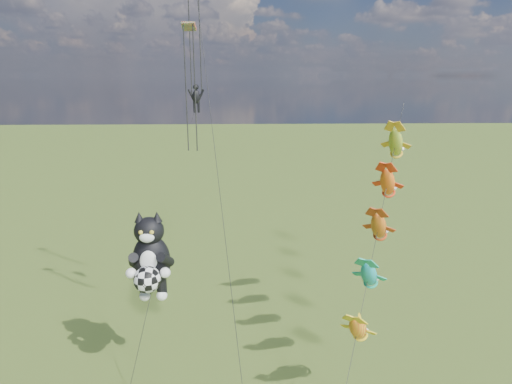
{
  "coord_description": "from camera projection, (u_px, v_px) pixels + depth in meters",
  "views": [
    {
      "loc": [
        10.98,
        -17.65,
        18.13
      ],
      "look_at": [
        12.01,
        11.06,
        10.31
      ],
      "focal_mm": 30.0,
      "sensor_mm": 36.0,
      "label": 1
    }
  ],
  "objects": [
    {
      "name": "cat_kite_rig",
      "position": [
        150.0,
        258.0,
        25.78
      ],
      "size": [
        2.89,
        4.23,
        10.4
      ],
      "rotation": [
        0.0,
        0.0,
        -0.42
      ],
      "color": "brown",
      "rests_on": "ground"
    },
    {
      "name": "fish_windsock_rig",
      "position": [
        379.0,
        226.0,
        26.21
      ],
      "size": [
        7.56,
        14.17,
        16.38
      ],
      "rotation": [
        0.0,
        0.0,
        -0.16
      ],
      "color": "brown",
      "rests_on": "ground"
    },
    {
      "name": "parafoil_rig",
      "position": [
        196.0,
        84.0,
        27.87
      ],
      "size": [
        4.29,
        17.13,
        25.33
      ],
      "rotation": [
        0.0,
        0.0,
        0.3
      ],
      "color": "brown",
      "rests_on": "ground"
    }
  ]
}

